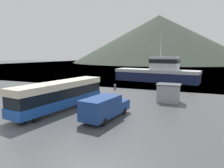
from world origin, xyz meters
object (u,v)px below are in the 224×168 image
(delivery_van, at_px, (105,107))
(fishing_boat, at_px, (157,72))
(tour_bus, at_px, (61,94))
(dock_kiosk, at_px, (168,93))
(storage_bin, at_px, (33,96))

(delivery_van, height_order, fishing_boat, fishing_boat)
(tour_bus, relative_size, dock_kiosk, 4.16)
(tour_bus, bearing_deg, delivery_van, -5.00)
(dock_kiosk, bearing_deg, delivery_van, -117.08)
(tour_bus, height_order, delivery_van, tour_bus)
(storage_bin, height_order, dock_kiosk, dock_kiosk)
(storage_bin, bearing_deg, fishing_boat, 65.76)
(fishing_boat, distance_m, dock_kiosk, 21.18)
(fishing_boat, bearing_deg, tour_bus, 176.73)
(delivery_van, bearing_deg, fishing_boat, 97.68)
(delivery_van, bearing_deg, tour_bus, 175.57)
(storage_bin, relative_size, dock_kiosk, 0.47)
(dock_kiosk, bearing_deg, tour_bus, -142.65)
(tour_bus, xyz_separation_m, fishing_boat, (6.20, 29.01, 0.41))
(fishing_boat, xyz_separation_m, dock_kiosk, (4.81, -20.61, -1.01))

